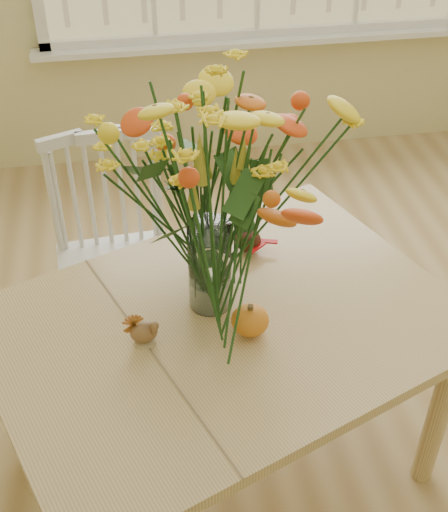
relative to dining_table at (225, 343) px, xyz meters
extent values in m
cube|color=#AB8752|center=(0.55, -0.02, -0.62)|extent=(4.00, 4.50, 0.01)
cube|color=white|center=(0.55, 2.16, 0.08)|extent=(2.42, 0.12, 0.03)
cube|color=tan|center=(0.00, 0.00, 0.07)|extent=(1.56, 1.35, 0.04)
cube|color=tan|center=(0.00, 0.00, 0.00)|extent=(1.41, 1.20, 0.10)
cylinder|color=tan|center=(-0.67, 0.14, -0.28)|extent=(0.07, 0.07, 0.66)
cylinder|color=tan|center=(0.67, -0.14, -0.28)|extent=(0.07, 0.07, 0.66)
cylinder|color=tan|center=(0.39, 0.56, -0.28)|extent=(0.07, 0.07, 0.66)
cube|color=white|center=(-0.31, 0.60, -0.18)|extent=(0.45, 0.43, 0.05)
cube|color=white|center=(-0.32, 0.77, 0.07)|extent=(0.43, 0.07, 0.48)
cylinder|color=white|center=(-0.46, 0.44, -0.40)|extent=(0.03, 0.03, 0.42)
cylinder|color=white|center=(-0.48, 0.75, -0.40)|extent=(0.03, 0.03, 0.42)
cylinder|color=white|center=(-0.13, 0.46, -0.40)|extent=(0.03, 0.03, 0.42)
cylinder|color=white|center=(-0.15, 0.77, -0.40)|extent=(0.03, 0.03, 0.42)
cylinder|color=white|center=(-0.03, 0.08, 0.23)|extent=(0.12, 0.12, 0.28)
ellipsoid|color=orange|center=(0.06, -0.06, 0.13)|extent=(0.11, 0.11, 0.08)
cylinder|color=#CCB78C|center=(-0.23, -0.05, 0.10)|extent=(0.06, 0.06, 0.01)
ellipsoid|color=brown|center=(-0.23, -0.05, 0.13)|extent=(0.08, 0.07, 0.06)
ellipsoid|color=#38160F|center=(0.13, 0.31, 0.13)|extent=(0.08, 0.08, 0.08)
camera|label=1|loc=(-0.24, -1.41, 1.45)|focal=48.00mm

